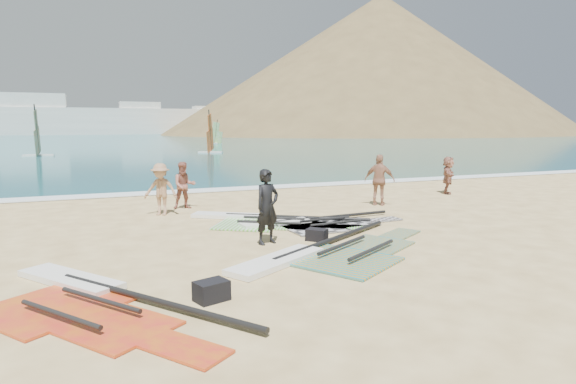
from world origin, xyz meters
name	(u,v)px	position (x,y,z in m)	size (l,w,h in m)	color
ground	(320,262)	(0.00, 0.00, 0.00)	(300.00, 300.00, 0.00)	#E2C884
sea	(109,136)	(0.00, 132.00, 0.00)	(300.00, 240.00, 0.06)	navy
surf_line	(202,191)	(0.00, 12.30, 0.00)	(300.00, 1.20, 0.04)	white
far_town	(50,120)	(-15.72, 150.00, 4.49)	(160.00, 8.00, 12.00)	white
headland_main	(379,134)	(85.00, 130.00, 0.00)	(143.00, 143.00, 45.00)	olive
headland_minor	(442,133)	(120.00, 140.00, 0.00)	(70.00, 70.00, 28.00)	olive
rig_grey	(312,224)	(1.50, 3.66, 0.05)	(5.13, 2.07, 0.20)	#2B2A2D
rig_green	(260,220)	(0.20, 4.70, 0.05)	(5.02, 4.35, 0.20)	green
rig_orange	(328,253)	(0.43, 0.45, 0.05)	(6.18, 4.43, 0.20)	orange
rig_red	(86,299)	(-4.76, -0.67, 0.05)	(4.30, 5.51, 0.20)	red
gear_bag_near	(211,291)	(-2.76, -1.41, 0.17)	(0.55, 0.40, 0.35)	black
gear_bag_far	(317,235)	(0.79, 1.83, 0.16)	(0.52, 0.36, 0.31)	black
person_wetsuit	(267,207)	(-0.51, 2.02, 0.95)	(0.70, 0.46, 1.91)	black
beachgoer_left	(184,185)	(-1.53, 8.02, 0.85)	(0.82, 0.64, 1.70)	#A15E4D
beachgoer_mid	(161,189)	(-2.48, 7.06, 0.87)	(1.12, 0.65, 1.74)	#A67A58
beachgoer_back	(380,180)	(5.36, 5.98, 0.96)	(1.12, 0.47, 1.92)	#AC765B
beachgoer_right	(448,175)	(9.85, 7.49, 0.82)	(1.52, 0.48, 1.64)	#A36956
windsurfer_left	(37,142)	(-9.34, 42.38, 1.40)	(2.76, 3.34, 4.98)	white
windsurfer_centre	(210,141)	(7.18, 41.59, 1.34)	(2.61, 2.83, 4.65)	white
windsurfer_right	(216,137)	(13.57, 65.16, 1.16)	(2.05, 2.09, 3.85)	white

